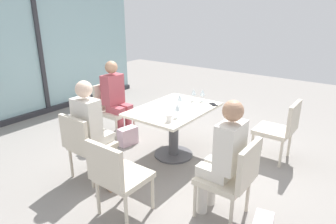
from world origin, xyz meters
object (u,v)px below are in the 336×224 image
object	(u,v)px
chair_side_end	(117,174)
chair_front_left	(233,176)
chair_front_right	(281,127)
coffee_cup	(169,118)
wine_glass_2	(194,92)
wine_glass_0	(203,92)
wine_glass_3	(180,98)
person_near_window	(116,96)
dining_table_main	(174,120)
cell_phone_on_table	(213,104)
person_far_left	(91,125)
wine_glass_1	(177,108)
chair_near_window	(112,107)
handbag_0	(118,175)
person_front_left	(224,154)
handbag_1	(128,136)
chair_far_left	(86,143)

from	to	relation	value
chair_side_end	chair_front_left	bearing A→B (deg)	-54.63
chair_front_right	coffee_cup	size ratio (longest dim) A/B	9.67
chair_front_left	wine_glass_2	size ratio (longest dim) A/B	4.70
wine_glass_0	wine_glass_3	xyz separation A→B (m)	(-0.42, 0.12, 0.00)
chair_front_right	person_near_window	xyz separation A→B (m)	(-0.77, 2.40, 0.20)
dining_table_main	cell_phone_on_table	world-z (taller)	cell_phone_on_table
person_near_window	person_far_left	bearing A→B (deg)	-147.86
wine_glass_1	coffee_cup	world-z (taller)	wine_glass_1
chair_near_window	wine_glass_1	world-z (taller)	wine_glass_1
chair_side_end	handbag_0	bearing A→B (deg)	47.34
chair_near_window	coffee_cup	xyz separation A→B (m)	(-0.46, -1.51, 0.28)
chair_front_right	chair_side_end	size ratio (longest dim) A/B	1.00
handbag_0	chair_side_end	bearing A→B (deg)	-119.69
dining_table_main	chair_front_right	bearing A→B (deg)	-58.58
person_front_left	wine_glass_2	distance (m)	1.66
wine_glass_2	handbag_0	xyz separation A→B (m)	(-1.49, 0.13, -0.72)
person_front_left	coffee_cup	xyz separation A→B (m)	(0.31, 0.89, 0.08)
wine_glass_0	dining_table_main	bearing A→B (deg)	163.57
coffee_cup	handbag_1	size ratio (longest dim) A/B	0.30
cell_phone_on_table	handbag_0	world-z (taller)	cell_phone_on_table
chair_front_left	person_near_window	world-z (taller)	person_near_window
chair_far_left	wine_glass_1	xyz separation A→B (m)	(0.87, -0.74, 0.37)
wine_glass_1	coffee_cup	distance (m)	0.20
chair_side_end	wine_glass_0	bearing A→B (deg)	5.24
dining_table_main	person_front_left	distance (m)	1.39
dining_table_main	chair_front_left	xyz separation A→B (m)	(-0.77, -1.26, -0.05)
person_far_left	wine_glass_2	bearing A→B (deg)	-19.68
dining_table_main	coffee_cup	xyz separation A→B (m)	(-0.46, -0.25, 0.23)
chair_near_window	person_near_window	distance (m)	0.23
person_front_left	coffee_cup	bearing A→B (deg)	70.80
chair_near_window	dining_table_main	bearing A→B (deg)	-90.00
person_front_left	wine_glass_1	xyz separation A→B (m)	(0.49, 0.90, 0.16)
chair_front_right	chair_far_left	bearing A→B (deg)	137.51
wine_glass_1	handbag_0	size ratio (longest dim) A/B	0.62
handbag_1	chair_front_right	bearing A→B (deg)	-57.50
chair_front_right	chair_side_end	distance (m)	2.38
wine_glass_3	handbag_1	size ratio (longest dim) A/B	0.62
person_front_left	cell_phone_on_table	world-z (taller)	person_front_left
person_far_left	coffee_cup	xyz separation A→B (m)	(0.58, -0.75, 0.08)
dining_table_main	wine_glass_3	distance (m)	0.33
wine_glass_1	handbag_0	distance (m)	1.10
wine_glass_1	wine_glass_3	size ratio (longest dim) A/B	1.00
chair_side_end	wine_glass_2	world-z (taller)	wine_glass_2
person_near_window	wine_glass_2	world-z (taller)	person_near_window
chair_near_window	chair_front_left	bearing A→B (deg)	-106.98
dining_table_main	wine_glass_0	distance (m)	0.63
chair_near_window	person_front_left	world-z (taller)	person_front_left
person_near_window	cell_phone_on_table	world-z (taller)	person_near_window
person_near_window	handbag_0	world-z (taller)	person_near_window
wine_glass_2	handbag_0	distance (m)	1.66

